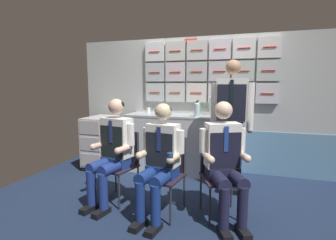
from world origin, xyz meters
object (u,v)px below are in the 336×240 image
Objects in this scene: folding_chair_by_counter at (219,168)px; sparkling_bottle_green at (212,105)px; crew_member_right at (159,157)px; service_trolley at (101,140)px; crew_member_left at (113,147)px; folding_chair_right at (166,166)px; paper_cup_tan at (148,110)px; crew_member_by_counter at (225,157)px; folding_chair_left at (122,158)px; crew_member_standing at (232,114)px.

sparkling_bottle_green is (-0.27, 1.25, 0.57)m from folding_chair_by_counter.
crew_member_right is 1.46× the size of folding_chair_by_counter.
crew_member_left reaches higher than service_trolley.
paper_cup_tan is (-0.78, 1.44, 0.47)m from folding_chair_right.
crew_member_by_counter is 3.88× the size of sparkling_bottle_green.
folding_chair_right is 2.61× the size of sparkling_bottle_green.
folding_chair_left is 0.64m from folding_chair_right.
folding_chair_by_counter is (1.18, -0.01, 0.00)m from folding_chair_left.
paper_cup_tan is (-0.16, 1.29, 0.47)m from folding_chair_left.
folding_chair_left is (0.90, -0.96, 0.04)m from service_trolley.
crew_member_standing is at bearing 50.42° from folding_chair_right.
service_trolley is 10.19× the size of paper_cup_tan.
paper_cup_tan is at bearing 97.06° from folding_chair_left.
folding_chair_by_counter is at bearing 6.76° from crew_member_left.
folding_chair_left is 1.18m from folding_chair_by_counter.
service_trolley is 1.04× the size of folding_chair_right.
folding_chair_left is 0.69× the size of crew_member_right.
service_trolley is 0.70× the size of crew_member_left.
crew_member_left is (0.87, -1.12, 0.21)m from service_trolley.
folding_chair_left is 1.64m from sparkling_bottle_green.
sparkling_bottle_green is at bearing 78.50° from crew_member_right.
service_trolley is 0.51× the size of crew_member_standing.
crew_member_right is at bearing -64.62° from paper_cup_tan.
crew_member_right is 14.21× the size of paper_cup_tan.
folding_chair_by_counter is at bearing -0.63° from folding_chair_left.
paper_cup_tan reaches higher than service_trolley.
crew_member_standing is at bearing -9.11° from service_trolley.
folding_chair_left is 9.75× the size of paper_cup_tan.
service_trolley is at bearing -171.44° from sparkling_bottle_green.
folding_chair_right is 0.65m from crew_member_by_counter.
service_trolley is 1.43m from crew_member_left.
sparkling_bottle_green reaches higher than crew_member_by_counter.
crew_member_by_counter reaches higher than crew_member_right.
folding_chair_right is 9.75× the size of paper_cup_tan.
folding_chair_left is 0.48× the size of crew_member_standing.
service_trolley is 0.72× the size of crew_member_right.
paper_cup_tan is at bearing 118.53° from folding_chair_right.
paper_cup_tan is at bearing 115.38° from crew_member_right.
crew_member_by_counter is 0.72× the size of crew_member_standing.
folding_chair_left is 1.49m from crew_member_standing.
service_trolley is 0.70× the size of crew_member_by_counter.
service_trolley is at bearing 154.87° from folding_chair_by_counter.
service_trolley is 1.88m from folding_chair_right.
crew_member_standing is 20.14× the size of paper_cup_tan.
crew_member_right is 0.98× the size of crew_member_by_counter.
crew_member_left is 1.73m from sparkling_bottle_green.
crew_member_left reaches higher than folding_chair_by_counter.
folding_chair_left is at bearing -153.77° from crew_member_standing.
folding_chair_left is at bearing 179.37° from folding_chair_by_counter.
crew_member_by_counter is at bearing -90.45° from crew_member_standing.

